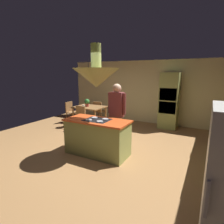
% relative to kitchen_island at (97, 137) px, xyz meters
% --- Properties ---
extents(ground, '(8.16, 8.16, 0.00)m').
position_rel_kitchen_island_xyz_m(ground, '(0.00, 0.20, -0.46)').
color(ground, '#9E7042').
extents(wall_back, '(6.80, 0.10, 2.55)m').
position_rel_kitchen_island_xyz_m(wall_back, '(0.00, 3.65, 0.82)').
color(wall_back, beige).
rests_on(wall_back, ground).
extents(kitchen_island, '(1.64, 0.76, 0.92)m').
position_rel_kitchen_island_xyz_m(kitchen_island, '(0.00, 0.00, 0.00)').
color(kitchen_island, '#8C934C').
rests_on(kitchen_island, ground).
extents(oven_tower, '(0.66, 0.62, 2.07)m').
position_rel_kitchen_island_xyz_m(oven_tower, '(1.10, 3.24, 0.58)').
color(oven_tower, '#8C934C').
rests_on(oven_tower, ground).
extents(dining_table, '(1.14, 0.90, 0.76)m').
position_rel_kitchen_island_xyz_m(dining_table, '(-1.70, 2.10, 0.21)').
color(dining_table, olive).
rests_on(dining_table, ground).
extents(person_at_island, '(0.53, 0.24, 1.77)m').
position_rel_kitchen_island_xyz_m(person_at_island, '(0.22, 0.65, 0.57)').
color(person_at_island, tan).
rests_on(person_at_island, ground).
extents(range_hood, '(1.10, 1.10, 1.00)m').
position_rel_kitchen_island_xyz_m(range_hood, '(0.00, -0.00, 1.50)').
color(range_hood, '#8C934C').
extents(pendant_light_over_table, '(0.32, 0.32, 0.82)m').
position_rel_kitchen_island_xyz_m(pendant_light_over_table, '(-1.70, 2.10, 1.40)').
color(pendant_light_over_table, beige).
extents(chair_facing_island, '(0.40, 0.40, 0.87)m').
position_rel_kitchen_island_xyz_m(chair_facing_island, '(-1.70, 1.43, 0.05)').
color(chair_facing_island, olive).
rests_on(chair_facing_island, ground).
extents(chair_by_back_wall, '(0.40, 0.40, 0.87)m').
position_rel_kitchen_island_xyz_m(chair_by_back_wall, '(-1.70, 2.77, 0.05)').
color(chair_by_back_wall, olive).
rests_on(chair_by_back_wall, ground).
extents(chair_at_corner, '(0.40, 0.40, 0.87)m').
position_rel_kitchen_island_xyz_m(chair_at_corner, '(-2.65, 2.10, 0.05)').
color(chair_at_corner, olive).
rests_on(chair_at_corner, ground).
extents(potted_plant_on_table, '(0.20, 0.20, 0.30)m').
position_rel_kitchen_island_xyz_m(potted_plant_on_table, '(-1.78, 2.05, 0.47)').
color(potted_plant_on_table, '#99382D').
rests_on(potted_plant_on_table, dining_table).
extents(cup_on_table, '(0.07, 0.07, 0.09)m').
position_rel_kitchen_island_xyz_m(cup_on_table, '(-1.83, 1.87, 0.35)').
color(cup_on_table, white).
rests_on(cup_on_table, dining_table).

